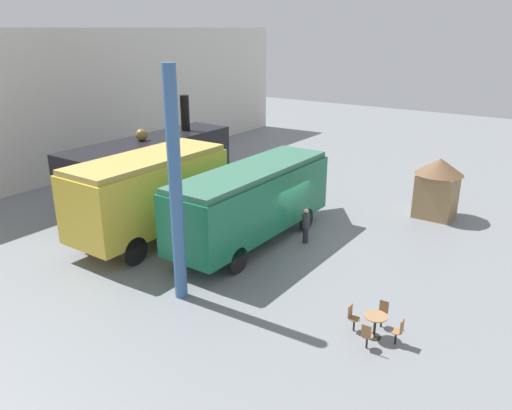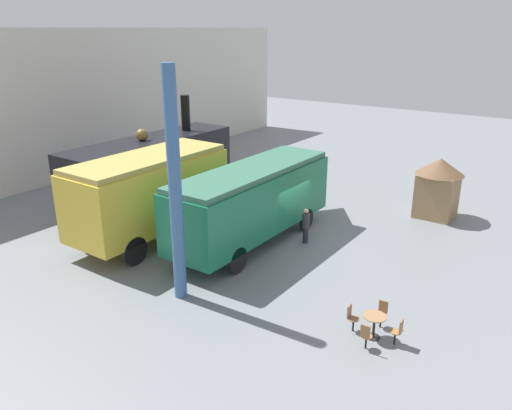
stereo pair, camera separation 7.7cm
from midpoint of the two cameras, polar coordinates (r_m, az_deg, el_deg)
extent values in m
plane|color=gray|center=(22.79, 3.25, -3.66)|extent=(80.00, 80.00, 0.00)
cube|color=silver|center=(32.57, -21.54, 10.34)|extent=(44.00, 0.15, 9.00)
cube|color=black|center=(27.78, -12.00, 4.85)|extent=(10.44, 2.65, 2.54)
cylinder|color=black|center=(29.30, -8.20, 10.38)|extent=(0.51, 0.51, 2.01)
sphere|color=brown|center=(27.09, -13.04, 7.81)|extent=(0.64, 0.64, 0.64)
cylinder|color=black|center=(29.48, -5.69, 3.08)|extent=(1.31, 0.12, 1.31)
cylinder|color=black|center=(31.14, -9.25, 3.81)|extent=(1.31, 0.12, 1.31)
cylinder|color=black|center=(25.31, -14.91, -0.31)|extent=(1.31, 0.12, 1.31)
cylinder|color=black|center=(27.22, -18.39, 0.74)|extent=(1.31, 0.12, 1.31)
cube|color=gold|center=(22.25, -12.18, 1.36)|extent=(7.37, 2.85, 2.83)
cube|color=tan|center=(21.83, -12.47, 5.19)|extent=(7.23, 2.62, 0.24)
cylinder|color=black|center=(23.37, -5.67, -1.54)|extent=(1.19, 0.12, 1.19)
cylinder|color=black|center=(25.14, -10.42, -0.24)|extent=(1.19, 0.12, 1.19)
cylinder|color=black|center=(20.50, -13.72, -5.17)|extent=(1.19, 0.12, 1.19)
cylinder|color=black|center=(22.49, -18.38, -3.36)|extent=(1.19, 0.12, 1.19)
cube|color=#196B47|center=(21.45, -0.57, 0.43)|extent=(8.85, 2.59, 2.51)
cone|color=#196B47|center=(25.85, 6.45, 3.66)|extent=(1.99, 2.38, 2.38)
cube|color=#366B54|center=(21.04, -0.58, 3.96)|extent=(8.68, 2.38, 0.24)
cylinder|color=black|center=(23.43, 5.69, -1.66)|extent=(1.06, 0.12, 1.06)
cylinder|color=black|center=(24.64, 0.69, -0.48)|extent=(1.06, 0.12, 1.06)
cylinder|color=black|center=(19.34, -2.16, -6.35)|extent=(1.06, 0.12, 1.06)
cylinder|color=black|center=(20.79, -7.62, -4.59)|extent=(1.06, 0.12, 1.06)
cylinder|color=black|center=(16.29, 13.18, -14.45)|extent=(0.44, 0.44, 0.02)
cylinder|color=black|center=(16.09, 13.28, -13.36)|extent=(0.08, 0.08, 0.71)
cylinder|color=#9E754C|center=(15.89, 13.38, -12.24)|extent=(0.72, 0.72, 0.03)
cylinder|color=black|center=(16.03, 15.52, -14.41)|extent=(0.06, 0.06, 0.42)
cylinder|color=olive|center=(15.91, 15.60, -13.74)|extent=(0.36, 0.36, 0.03)
cube|color=olive|center=(15.76, 16.22, -13.18)|extent=(0.29, 0.06, 0.42)
cylinder|color=black|center=(16.71, 13.99, -12.74)|extent=(0.06, 0.06, 0.42)
cylinder|color=olive|center=(16.60, 14.06, -12.08)|extent=(0.36, 0.36, 0.03)
cube|color=olive|center=(16.61, 14.29, -11.17)|extent=(0.06, 0.29, 0.42)
cylinder|color=black|center=(16.35, 10.99, -13.29)|extent=(0.06, 0.06, 0.42)
cylinder|color=olive|center=(16.23, 11.05, -12.62)|extent=(0.36, 0.36, 0.03)
cube|color=olive|center=(16.15, 10.58, -11.81)|extent=(0.29, 0.06, 0.42)
cylinder|color=black|center=(15.65, 12.41, -15.05)|extent=(0.06, 0.06, 0.42)
cylinder|color=olive|center=(15.52, 12.47, -14.36)|extent=(0.36, 0.36, 0.03)
cube|color=olive|center=(15.28, 12.33, -13.95)|extent=(0.06, 0.29, 0.42)
cylinder|color=#262633|center=(22.13, 5.58, -3.43)|extent=(0.24, 0.24, 0.73)
cylinder|color=#333338|center=(21.87, 5.64, -1.75)|extent=(0.34, 0.34, 0.65)
sphere|color=tan|center=(21.71, 5.68, -0.69)|extent=(0.21, 0.21, 0.21)
cube|color=#99754C|center=(26.45, 19.83, 1.05)|extent=(1.80, 1.80, 2.20)
cone|color=brown|center=(26.04, 20.21, 4.18)|extent=(2.34, 2.34, 0.80)
cylinder|color=#386093|center=(16.61, -9.31, 1.86)|extent=(0.44, 0.44, 8.00)
camera|label=1|loc=(0.04, -90.10, -0.04)|focal=35.00mm
camera|label=2|loc=(0.04, 89.90, 0.04)|focal=35.00mm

